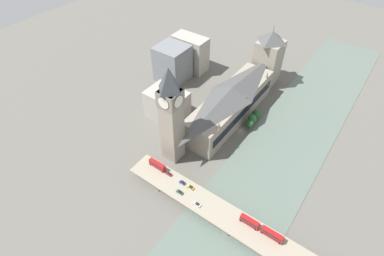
{
  "coord_description": "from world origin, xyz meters",
  "views": [
    {
      "loc": [
        -62.68,
        147.61,
        152.25
      ],
      "look_at": [
        18.81,
        34.88,
        19.22
      ],
      "focal_mm": 28.0,
      "sensor_mm": 36.0,
      "label": 1
    }
  ],
  "objects_px": {
    "double_decker_bus_mid": "(249,221)",
    "clock_tower": "(171,114)",
    "victoria_tower": "(268,58)",
    "road_bridge": "(232,221)",
    "car_southbound_mid": "(197,204)",
    "car_northbound_lead": "(191,187)",
    "double_decker_bus_lead": "(272,234)",
    "car_northbound_tail": "(180,192)",
    "car_northbound_mid": "(182,183)",
    "car_southbound_lead": "(169,174)",
    "parliament_hall": "(231,103)",
    "double_decker_bus_rear": "(157,165)"
  },
  "relations": [
    {
      "from": "double_decker_bus_lead",
      "to": "car_northbound_lead",
      "type": "bearing_deg",
      "value": -0.03
    },
    {
      "from": "double_decker_bus_lead",
      "to": "car_southbound_lead",
      "type": "height_order",
      "value": "double_decker_bus_lead"
    },
    {
      "from": "clock_tower",
      "to": "victoria_tower",
      "type": "distance_m",
      "value": 115.73
    },
    {
      "from": "car_northbound_lead",
      "to": "double_decker_bus_mid",
      "type": "bearing_deg",
      "value": 179.46
    },
    {
      "from": "road_bridge",
      "to": "car_northbound_lead",
      "type": "xyz_separation_m",
      "value": [
        30.26,
        -3.43,
        1.83
      ]
    },
    {
      "from": "clock_tower",
      "to": "car_northbound_lead",
      "type": "relative_size",
      "value": 16.81
    },
    {
      "from": "road_bridge",
      "to": "car_southbound_mid",
      "type": "height_order",
      "value": "car_southbound_mid"
    },
    {
      "from": "double_decker_bus_lead",
      "to": "double_decker_bus_mid",
      "type": "relative_size",
      "value": 1.12
    },
    {
      "from": "car_northbound_mid",
      "to": "car_northbound_tail",
      "type": "distance_m",
      "value": 6.87
    },
    {
      "from": "clock_tower",
      "to": "car_northbound_tail",
      "type": "height_order",
      "value": "clock_tower"
    },
    {
      "from": "parliament_hall",
      "to": "car_northbound_mid",
      "type": "relative_size",
      "value": 23.97
    },
    {
      "from": "double_decker_bus_rear",
      "to": "victoria_tower",
      "type": "bearing_deg",
      "value": -93.85
    },
    {
      "from": "parliament_hall",
      "to": "car_northbound_lead",
      "type": "bearing_deg",
      "value": 102.87
    },
    {
      "from": "car_northbound_lead",
      "to": "car_southbound_lead",
      "type": "relative_size",
      "value": 0.98
    },
    {
      "from": "car_northbound_lead",
      "to": "car_southbound_mid",
      "type": "bearing_deg",
      "value": 143.88
    },
    {
      "from": "victoria_tower",
      "to": "clock_tower",
      "type": "bearing_deg",
      "value": 84.76
    },
    {
      "from": "parliament_hall",
      "to": "car_northbound_tail",
      "type": "xyz_separation_m",
      "value": [
        -13.51,
        79.55,
        -7.48
      ]
    },
    {
      "from": "car_northbound_mid",
      "to": "road_bridge",
      "type": "bearing_deg",
      "value": 174.77
    },
    {
      "from": "clock_tower",
      "to": "car_southbound_mid",
      "type": "xyz_separation_m",
      "value": [
        -36.82,
        25.0,
        -30.37
      ]
    },
    {
      "from": "parliament_hall",
      "to": "car_southbound_lead",
      "type": "bearing_deg",
      "value": 90.18
    },
    {
      "from": "double_decker_bus_rear",
      "to": "car_southbound_lead",
      "type": "distance_m",
      "value": 9.43
    },
    {
      "from": "clock_tower",
      "to": "car_northbound_tail",
      "type": "distance_m",
      "value": 45.74
    },
    {
      "from": "road_bridge",
      "to": "double_decker_bus_rear",
      "type": "bearing_deg",
      "value": -3.69
    },
    {
      "from": "double_decker_bus_mid",
      "to": "clock_tower",
      "type": "bearing_deg",
      "value": -15.64
    },
    {
      "from": "victoria_tower",
      "to": "car_southbound_mid",
      "type": "xyz_separation_m",
      "value": [
        -26.32,
        139.44,
        -16.82
      ]
    },
    {
      "from": "double_decker_bus_rear",
      "to": "car_southbound_lead",
      "type": "relative_size",
      "value": 2.85
    },
    {
      "from": "car_northbound_lead",
      "to": "car_northbound_tail",
      "type": "height_order",
      "value": "car_northbound_tail"
    },
    {
      "from": "road_bridge",
      "to": "car_northbound_tail",
      "type": "bearing_deg",
      "value": 5.06
    },
    {
      "from": "car_northbound_tail",
      "to": "road_bridge",
      "type": "bearing_deg",
      "value": -174.94
    },
    {
      "from": "road_bridge",
      "to": "double_decker_bus_mid",
      "type": "height_order",
      "value": "double_decker_bus_mid"
    },
    {
      "from": "double_decker_bus_mid",
      "to": "car_northbound_lead",
      "type": "relative_size",
      "value": 2.61
    },
    {
      "from": "clock_tower",
      "to": "double_decker_bus_mid",
      "type": "bearing_deg",
      "value": 164.36
    },
    {
      "from": "double_decker_bus_mid",
      "to": "parliament_hall",
      "type": "bearing_deg",
      "value": -53.13
    },
    {
      "from": "car_northbound_tail",
      "to": "car_southbound_lead",
      "type": "bearing_deg",
      "value": -26.24
    },
    {
      "from": "parliament_hall",
      "to": "car_northbound_mid",
      "type": "xyz_separation_m",
      "value": [
        -10.72,
        73.27,
        -7.51
      ]
    },
    {
      "from": "clock_tower",
      "to": "victoria_tower",
      "type": "xyz_separation_m",
      "value": [
        -10.5,
        -114.45,
        -13.55
      ]
    },
    {
      "from": "double_decker_bus_lead",
      "to": "double_decker_bus_mid",
      "type": "distance_m",
      "value": 12.78
    },
    {
      "from": "car_southbound_mid",
      "to": "car_northbound_mid",
      "type": "bearing_deg",
      "value": -23.81
    },
    {
      "from": "road_bridge",
      "to": "double_decker_bus_mid",
      "type": "distance_m",
      "value": 9.48
    },
    {
      "from": "victoria_tower",
      "to": "double_decker_bus_lead",
      "type": "relative_size",
      "value": 4.24
    },
    {
      "from": "parliament_hall",
      "to": "car_northbound_mid",
      "type": "height_order",
      "value": "parliament_hall"
    },
    {
      "from": "victoria_tower",
      "to": "double_decker_bus_mid",
      "type": "xyz_separation_m",
      "value": [
        -55.19,
        132.84,
        -14.84
      ]
    },
    {
      "from": "double_decker_bus_lead",
      "to": "car_southbound_lead",
      "type": "bearing_deg",
      "value": -0.15
    },
    {
      "from": "car_northbound_mid",
      "to": "double_decker_bus_lead",
      "type": "bearing_deg",
      "value": -179.91
    },
    {
      "from": "clock_tower",
      "to": "car_southbound_mid",
      "type": "distance_m",
      "value": 53.88
    },
    {
      "from": "double_decker_bus_lead",
      "to": "car_southbound_lead",
      "type": "relative_size",
      "value": 2.87
    },
    {
      "from": "car_northbound_mid",
      "to": "car_northbound_lead",
      "type": "bearing_deg",
      "value": -178.92
    },
    {
      "from": "double_decker_bus_mid",
      "to": "car_southbound_lead",
      "type": "xyz_separation_m",
      "value": [
        54.9,
        -0.52,
        -1.93
      ]
    },
    {
      "from": "victoria_tower",
      "to": "car_northbound_mid",
      "type": "distance_m",
      "value": 134.07
    },
    {
      "from": "car_northbound_lead",
      "to": "car_northbound_mid",
      "type": "distance_m",
      "value": 5.99
    }
  ]
}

